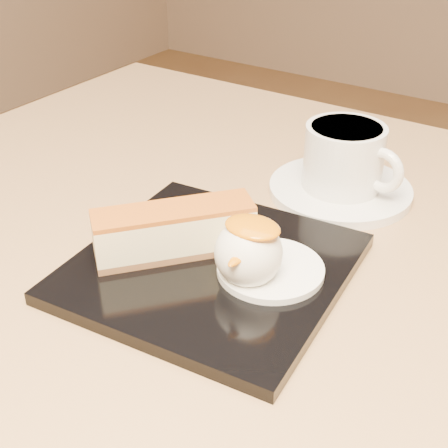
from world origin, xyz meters
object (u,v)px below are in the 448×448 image
Objects in this scene: dessert_plate at (211,268)px; ice_cream_scoop at (248,253)px; cheesecake at (174,231)px; table at (189,359)px; saucer at (340,190)px; coffee_cup at (346,156)px.

ice_cream_scoop reaches higher than dessert_plate.
cheesecake is at bearing 180.00° from ice_cream_scoop.
dessert_plate is 0.05m from cheesecake.
table is at bearing 158.04° from ice_cream_scoop.
saucer is (0.03, 0.19, -0.00)m from dessert_plate.
dessert_plate is at bearing 172.87° from ice_cream_scoop.
coffee_cup reaches higher than table.
table is at bearing 66.58° from cheesecake.
coffee_cup is (-0.01, 0.20, 0.01)m from ice_cream_scoop.
coffee_cup is (0.07, 0.20, 0.01)m from cheesecake.
table is 0.19m from cheesecake.
coffee_cup is at bearing 21.27° from cheesecake.
coffee_cup is at bearing -9.75° from saucer.
dessert_plate is 2.00× the size of coffee_cup.
dessert_plate is at bearing -99.63° from saucer.
saucer is at bearing 92.04° from ice_cream_scoop.
cheesecake is 2.32× the size of ice_cream_scoop.
coffee_cup is at bearing 61.28° from table.
cheesecake is 0.86× the size of saucer.
coffee_cup is (0.00, -0.00, 0.04)m from saucer.
ice_cream_scoop is 0.20m from coffee_cup.
cheesecake reaches higher than dessert_plate.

